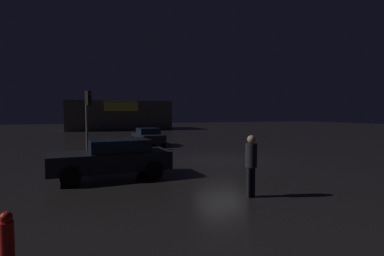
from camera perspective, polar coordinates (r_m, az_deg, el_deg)
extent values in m
plane|color=black|center=(15.00, 5.94, -6.45)|extent=(120.00, 120.00, 0.00)
cube|color=#4C4742|center=(45.93, -14.71, 2.48)|extent=(15.08, 8.78, 4.35)
cube|color=#E5D84C|center=(41.43, -14.13, 4.19)|extent=(4.75, 0.24, 1.23)
cylinder|color=#595B60|center=(19.89, -20.54, 1.36)|extent=(0.15, 0.15, 3.92)
cube|color=black|center=(19.80, -20.30, 5.68)|extent=(0.41, 0.41, 0.94)
sphere|color=red|center=(19.70, -19.98, 6.52)|extent=(0.20, 0.20, 0.20)
sphere|color=black|center=(19.69, -19.97, 5.70)|extent=(0.20, 0.20, 0.20)
sphere|color=black|center=(19.68, -19.95, 4.89)|extent=(0.20, 0.20, 0.20)
cube|color=black|center=(11.14, -16.09, -6.36)|extent=(4.45, 2.01, 0.67)
cube|color=black|center=(11.11, -14.55, -3.42)|extent=(2.24, 1.69, 0.46)
cylinder|color=black|center=(10.25, -23.44, -9.19)|extent=(0.67, 0.26, 0.65)
cylinder|color=black|center=(11.95, -23.53, -7.49)|extent=(0.67, 0.26, 0.65)
cylinder|color=black|center=(10.66, -7.68, -8.51)|extent=(0.67, 0.26, 0.65)
cylinder|color=black|center=(12.30, -9.96, -7.00)|extent=(0.67, 0.26, 0.65)
cube|color=black|center=(22.13, -8.98, -1.87)|extent=(1.89, 4.36, 0.56)
cube|color=black|center=(21.93, -8.89, -0.59)|extent=(1.60, 1.85, 0.45)
cylinder|color=black|center=(23.34, -11.82, -2.34)|extent=(0.25, 0.67, 0.66)
cylinder|color=black|center=(23.72, -7.85, -2.22)|extent=(0.25, 0.67, 0.66)
cylinder|color=black|center=(20.59, -10.28, -3.01)|extent=(0.25, 0.67, 0.66)
cylinder|color=black|center=(21.03, -5.82, -2.86)|extent=(0.25, 0.67, 0.66)
cylinder|color=black|center=(8.47, 11.46, -10.76)|extent=(0.14, 0.14, 0.88)
cylinder|color=black|center=(8.58, 12.22, -10.59)|extent=(0.14, 0.14, 0.88)
cylinder|color=black|center=(8.38, 11.90, -5.44)|extent=(0.41, 0.41, 0.69)
sphere|color=tan|center=(8.32, 11.93, -2.26)|extent=(0.24, 0.24, 0.24)
cylinder|color=red|center=(5.77, -33.42, -18.79)|extent=(0.22, 0.22, 0.68)
sphere|color=red|center=(5.64, -33.54, -14.93)|extent=(0.20, 0.20, 0.20)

